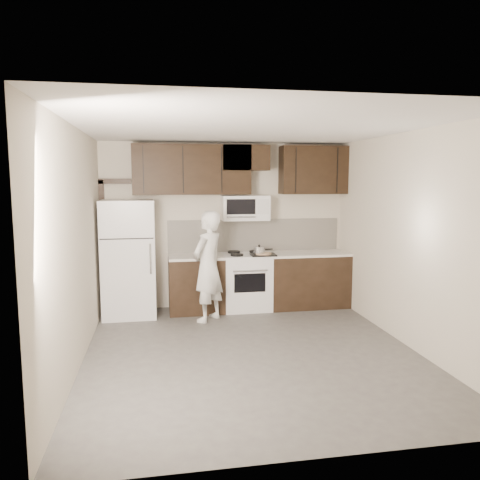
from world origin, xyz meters
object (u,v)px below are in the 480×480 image
object	(u,v)px
microwave	(245,208)
person	(208,266)
stove	(246,281)
refrigerator	(129,258)

from	to	relation	value
microwave	person	size ratio (longest dim) A/B	0.46
microwave	stove	bearing A→B (deg)	-89.90
microwave	person	bearing A→B (deg)	-136.60
refrigerator	person	xyz separation A→B (m)	(1.17, -0.48, -0.07)
stove	microwave	distance (m)	1.20
microwave	person	xyz separation A→B (m)	(-0.68, -0.64, -0.82)
stove	person	size ratio (longest dim) A/B	0.57
stove	person	world-z (taller)	person
microwave	refrigerator	xyz separation A→B (m)	(-1.85, -0.17, -0.75)
microwave	person	distance (m)	1.25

